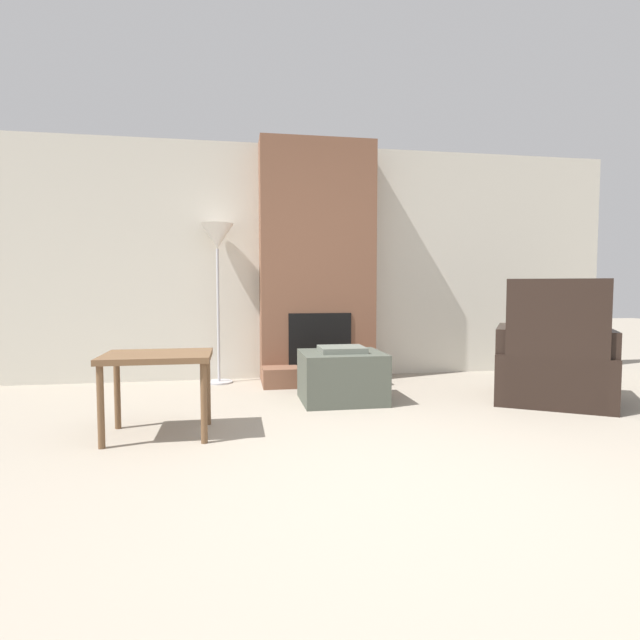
# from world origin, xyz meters

# --- Properties ---
(ground_plane) EXTENTS (24.00, 24.00, 0.00)m
(ground_plane) POSITION_xyz_m (0.00, 0.00, 0.00)
(ground_plane) COLOR gray
(wall_back) EXTENTS (7.17, 0.06, 2.60)m
(wall_back) POSITION_xyz_m (0.00, 3.27, 1.30)
(wall_back) COLOR beige
(wall_back) RESTS_ON ground_plane
(fireplace) EXTENTS (1.25, 0.68, 2.60)m
(fireplace) POSITION_xyz_m (0.00, 3.04, 1.22)
(fireplace) COLOR brown
(fireplace) RESTS_ON ground_plane
(ottoman) EXTENTS (0.73, 0.63, 0.50)m
(ottoman) POSITION_xyz_m (0.04, 1.98, 0.23)
(ottoman) COLOR #474C42
(ottoman) RESTS_ON ground_plane
(armchair) EXTENTS (1.30, 1.30, 1.09)m
(armchair) POSITION_xyz_m (1.89, 1.63, 0.32)
(armchair) COLOR black
(armchair) RESTS_ON ground_plane
(side_table) EXTENTS (0.72, 0.53, 0.57)m
(side_table) POSITION_xyz_m (-1.42, 1.18, 0.49)
(side_table) COLOR brown
(side_table) RESTS_ON ground_plane
(floor_lamp_left) EXTENTS (0.34, 0.34, 1.69)m
(floor_lamp_left) POSITION_xyz_m (-1.07, 3.04, 1.46)
(floor_lamp_left) COLOR #ADADB2
(floor_lamp_left) RESTS_ON ground_plane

